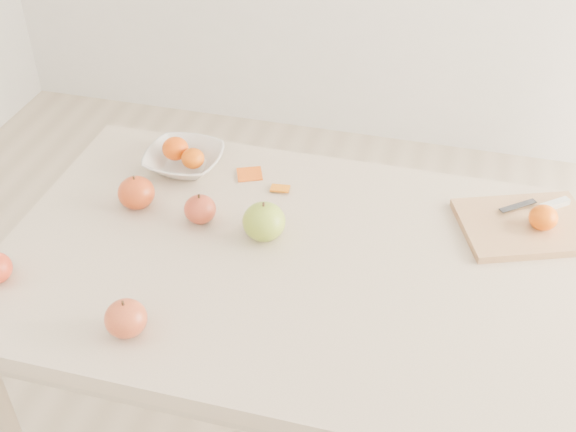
# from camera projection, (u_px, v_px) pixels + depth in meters

# --- Properties ---
(table) EXTENTS (1.20, 0.80, 0.75)m
(table) POSITION_uv_depth(u_px,v_px,m) (282.00, 290.00, 1.59)
(table) COLOR beige
(table) RESTS_ON ground
(cutting_board) EXTENTS (0.34, 0.30, 0.02)m
(cutting_board) POSITION_uv_depth(u_px,v_px,m) (526.00, 226.00, 1.59)
(cutting_board) COLOR tan
(cutting_board) RESTS_ON table
(board_tangerine) EXTENTS (0.06, 0.06, 0.05)m
(board_tangerine) POSITION_uv_depth(u_px,v_px,m) (543.00, 218.00, 1.56)
(board_tangerine) COLOR #E16207
(board_tangerine) RESTS_ON cutting_board
(fruit_bowl) EXTENTS (0.19, 0.19, 0.05)m
(fruit_bowl) POSITION_uv_depth(u_px,v_px,m) (184.00, 160.00, 1.77)
(fruit_bowl) COLOR silver
(fruit_bowl) RESTS_ON table
(bowl_tangerine_near) EXTENTS (0.06, 0.06, 0.06)m
(bowl_tangerine_near) POSITION_uv_depth(u_px,v_px,m) (175.00, 148.00, 1.77)
(bowl_tangerine_near) COLOR #DC5807
(bowl_tangerine_near) RESTS_ON fruit_bowl
(bowl_tangerine_far) EXTENTS (0.06, 0.06, 0.05)m
(bowl_tangerine_far) POSITION_uv_depth(u_px,v_px,m) (193.00, 158.00, 1.74)
(bowl_tangerine_far) COLOR #D66807
(bowl_tangerine_far) RESTS_ON fruit_bowl
(orange_peel_a) EXTENTS (0.07, 0.07, 0.01)m
(orange_peel_a) POSITION_uv_depth(u_px,v_px,m) (250.00, 176.00, 1.76)
(orange_peel_a) COLOR #D4520E
(orange_peel_a) RESTS_ON table
(orange_peel_b) EXTENTS (0.05, 0.04, 0.01)m
(orange_peel_b) POSITION_uv_depth(u_px,v_px,m) (280.00, 189.00, 1.71)
(orange_peel_b) COLOR orange
(orange_peel_b) RESTS_ON table
(paring_knife) EXTENTS (0.16, 0.09, 0.01)m
(paring_knife) POSITION_uv_depth(u_px,v_px,m) (548.00, 205.00, 1.63)
(paring_knife) COLOR silver
(paring_knife) RESTS_ON cutting_board
(apple_green) EXTENTS (0.09, 0.09, 0.08)m
(apple_green) POSITION_uv_depth(u_px,v_px,m) (264.00, 222.00, 1.55)
(apple_green) COLOR #76A01B
(apple_green) RESTS_ON table
(apple_red_b) EXTENTS (0.07, 0.07, 0.06)m
(apple_red_b) POSITION_uv_depth(u_px,v_px,m) (200.00, 209.00, 1.60)
(apple_red_b) COLOR maroon
(apple_red_b) RESTS_ON table
(apple_red_c) EXTENTS (0.08, 0.08, 0.07)m
(apple_red_c) POSITION_uv_depth(u_px,v_px,m) (126.00, 318.00, 1.33)
(apple_red_c) COLOR maroon
(apple_red_c) RESTS_ON table
(apple_red_a) EXTENTS (0.08, 0.08, 0.08)m
(apple_red_a) POSITION_uv_depth(u_px,v_px,m) (136.00, 193.00, 1.64)
(apple_red_a) COLOR #910F02
(apple_red_a) RESTS_ON table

